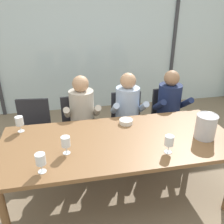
# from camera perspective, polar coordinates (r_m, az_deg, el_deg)

# --- Properties ---
(ground) EXTENTS (14.00, 14.00, 0.00)m
(ground) POSITION_cam_1_polar(r_m,az_deg,el_deg) (3.67, -2.03, -8.50)
(ground) COLOR #847056
(window_glass_panel) EXTENTS (7.57, 0.03, 2.60)m
(window_glass_panel) POSITION_cam_1_polar(r_m,az_deg,el_deg) (4.66, -5.62, 16.03)
(window_glass_panel) COLOR silver
(window_glass_panel) RESTS_ON ground
(window_mullion_right) EXTENTS (0.06, 0.06, 2.60)m
(window_mullion_right) POSITION_cam_1_polar(r_m,az_deg,el_deg) (5.11, 14.57, 16.18)
(window_mullion_right) COLOR #38383D
(window_mullion_right) RESTS_ON ground
(hillside_vineyard) EXTENTS (13.57, 2.40, 1.71)m
(hillside_vineyard) POSITION_cam_1_polar(r_m,az_deg,el_deg) (8.83, -8.61, 17.26)
(hillside_vineyard) COLOR #386633
(hillside_vineyard) RESTS_ON ground
(dining_table) EXTENTS (2.37, 1.02, 0.75)m
(dining_table) POSITION_cam_1_polar(r_m,az_deg,el_deg) (2.47, 1.62, -7.96)
(dining_table) COLOR brown
(dining_table) RESTS_ON ground
(chair_near_curtain) EXTENTS (0.49, 0.49, 0.87)m
(chair_near_curtain) POSITION_cam_1_polar(r_m,az_deg,el_deg) (3.33, -18.20, -3.56)
(chair_near_curtain) COLOR #232328
(chair_near_curtain) RESTS_ON ground
(chair_left_of_center) EXTENTS (0.47, 0.47, 0.87)m
(chair_left_of_center) POSITION_cam_1_polar(r_m,az_deg,el_deg) (3.29, -8.03, -2.76)
(chair_left_of_center) COLOR #232328
(chair_left_of_center) RESTS_ON ground
(chair_center) EXTENTS (0.46, 0.46, 0.87)m
(chair_center) POSITION_cam_1_polar(r_m,az_deg,el_deg) (3.39, 3.58, -1.67)
(chair_center) COLOR #232328
(chair_center) RESTS_ON ground
(chair_right_of_center) EXTENTS (0.47, 0.47, 0.87)m
(chair_right_of_center) POSITION_cam_1_polar(r_m,az_deg,el_deg) (3.64, 13.13, -0.38)
(chair_right_of_center) COLOR #232328
(chair_right_of_center) RESTS_ON ground
(person_beige_jumper) EXTENTS (0.47, 0.62, 1.19)m
(person_beige_jumper) POSITION_cam_1_polar(r_m,az_deg,el_deg) (3.12, -7.07, -0.85)
(person_beige_jumper) COLOR #B7AD9E
(person_beige_jumper) RESTS_ON ground
(person_pale_blue_shirt) EXTENTS (0.48, 0.62, 1.19)m
(person_pale_blue_shirt) POSITION_cam_1_polar(r_m,az_deg,el_deg) (3.21, 3.92, 0.10)
(person_pale_blue_shirt) COLOR #9EB2D1
(person_pale_blue_shirt) RESTS_ON ground
(person_navy_polo) EXTENTS (0.47, 0.62, 1.19)m
(person_navy_polo) POSITION_cam_1_polar(r_m,az_deg,el_deg) (3.41, 13.87, 0.96)
(person_navy_polo) COLOR #192347
(person_navy_polo) RESTS_ON ground
(ice_bucket_primary) EXTENTS (0.21, 0.21, 0.25)m
(ice_bucket_primary) POSITION_cam_1_polar(r_m,az_deg,el_deg) (2.59, 21.51, -3.18)
(ice_bucket_primary) COLOR #B7B7BC
(ice_bucket_primary) RESTS_ON dining_table
(tasting_bowl) EXTENTS (0.15, 0.15, 0.05)m
(tasting_bowl) POSITION_cam_1_polar(r_m,az_deg,el_deg) (2.74, 3.38, -2.28)
(tasting_bowl) COLOR silver
(tasting_bowl) RESTS_ON dining_table
(wine_glass_by_left_taster) EXTENTS (0.08, 0.08, 0.17)m
(wine_glass_by_left_taster) POSITION_cam_1_polar(r_m,az_deg,el_deg) (2.71, -21.26, -2.15)
(wine_glass_by_left_taster) COLOR silver
(wine_glass_by_left_taster) RESTS_ON dining_table
(wine_glass_near_bucket) EXTENTS (0.08, 0.08, 0.17)m
(wine_glass_near_bucket) POSITION_cam_1_polar(r_m,az_deg,el_deg) (2.22, -11.01, -7.12)
(wine_glass_near_bucket) COLOR silver
(wine_glass_near_bucket) RESTS_ON dining_table
(wine_glass_center_pour) EXTENTS (0.08, 0.08, 0.17)m
(wine_glass_center_pour) POSITION_cam_1_polar(r_m,az_deg,el_deg) (2.04, -16.73, -10.82)
(wine_glass_center_pour) COLOR silver
(wine_glass_center_pour) RESTS_ON dining_table
(wine_glass_by_right_taster) EXTENTS (0.08, 0.08, 0.17)m
(wine_glass_by_right_taster) POSITION_cam_1_polar(r_m,az_deg,el_deg) (2.25, 13.50, -6.84)
(wine_glass_by_right_taster) COLOR silver
(wine_glass_by_right_taster) RESTS_ON dining_table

